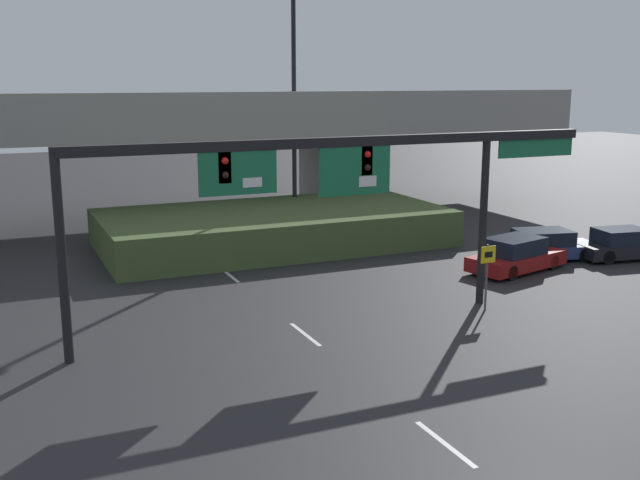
% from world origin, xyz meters
% --- Properties ---
extents(lane_markings, '(0.14, 43.12, 0.01)m').
position_xyz_m(lane_markings, '(0.00, 15.24, 0.00)').
color(lane_markings, silver).
rests_on(lane_markings, ground).
extents(signal_gantry, '(18.56, 0.44, 6.29)m').
position_xyz_m(signal_gantry, '(1.34, 11.73, 5.17)').
color(signal_gantry, black).
rests_on(signal_gantry, ground).
extents(speed_limit_sign, '(0.60, 0.11, 2.41)m').
position_xyz_m(speed_limit_sign, '(6.90, 10.91, 1.57)').
color(speed_limit_sign, '#4C4C4C').
rests_on(speed_limit_sign, ground).
extents(highway_light_pole_far, '(0.70, 0.36, 14.68)m').
position_xyz_m(highway_light_pole_far, '(6.36, 27.64, 7.72)').
color(highway_light_pole_far, black).
rests_on(highway_light_pole_far, ground).
extents(overpass_bridge, '(49.87, 9.43, 7.47)m').
position_xyz_m(overpass_bridge, '(0.00, 31.69, 5.41)').
color(overpass_bridge, gray).
rests_on(overpass_bridge, ground).
extents(grass_embankment, '(16.77, 8.45, 1.76)m').
position_xyz_m(grass_embankment, '(3.81, 24.15, 0.88)').
color(grass_embankment, '#42562D').
rests_on(grass_embankment, ground).
extents(parked_sedan_near_right, '(4.96, 2.96, 1.49)m').
position_xyz_m(parked_sedan_near_right, '(11.47, 15.00, 0.69)').
color(parked_sedan_near_right, maroon).
rests_on(parked_sedan_near_right, ground).
extents(parked_sedan_mid_right, '(5.01, 2.88, 1.37)m').
position_xyz_m(parked_sedan_mid_right, '(14.09, 16.21, 0.64)').
color(parked_sedan_mid_right, navy).
rests_on(parked_sedan_mid_right, ground).
extents(parked_sedan_far_right, '(4.56, 2.47, 1.42)m').
position_xyz_m(parked_sedan_far_right, '(17.40, 14.82, 0.66)').
color(parked_sedan_far_right, black).
rests_on(parked_sedan_far_right, ground).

